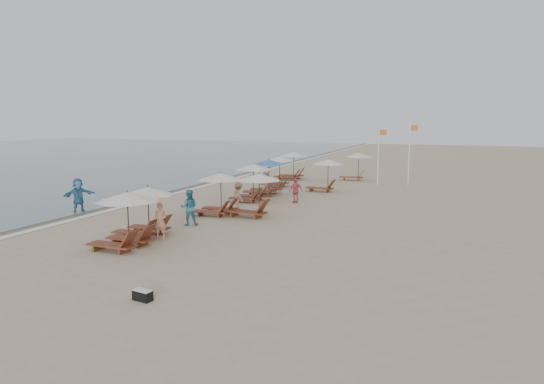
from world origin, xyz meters
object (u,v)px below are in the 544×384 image
at_px(duffel_bag, 143,295).
at_px(beachgoer_mid_b, 238,196).
at_px(lounger_station_2, 218,192).
at_px(lounger_station_3, 250,182).
at_px(lounger_station_5, 277,171).
at_px(beachgoer_mid_a, 189,207).
at_px(inland_station_0, 253,192).
at_px(lounger_station_1, 144,211).
at_px(inland_station_1, 325,171).
at_px(inland_station_2, 356,163).
at_px(lounger_station_0, 124,219).
at_px(waterline_walker, 79,195).
at_px(beachgoer_far_b, 266,183).
at_px(lounger_station_6, 291,166).
at_px(lounger_station_4, 265,179).
at_px(flag_pole_near, 379,153).
at_px(beachgoer_far_a, 296,191).
at_px(beachgoer_near, 160,221).

bearing_deg(duffel_bag, beachgoer_mid_b, 104.40).
bearing_deg(lounger_station_2, lounger_station_3, 91.92).
bearing_deg(lounger_station_5, duffel_bag, -78.36).
xyz_separation_m(lounger_station_2, beachgoer_mid_a, (-0.08, -2.75, -0.35)).
height_order(inland_station_0, duffel_bag, inland_station_0).
height_order(lounger_station_1, beachgoer_mid_b, lounger_station_1).
distance_m(inland_station_1, inland_station_2, 7.09).
bearing_deg(beachgoer_mid_b, lounger_station_1, 122.23).
height_order(lounger_station_2, inland_station_1, inland_station_1).
distance_m(lounger_station_0, inland_station_2, 24.82).
bearing_deg(waterline_walker, beachgoer_far_b, -10.44).
distance_m(lounger_station_0, lounger_station_2, 7.38).
bearing_deg(inland_station_2, lounger_station_6, -163.85).
relative_size(beachgoer_mid_a, waterline_walker, 0.92).
xyz_separation_m(beachgoer_mid_a, waterline_walker, (-7.15, 0.60, 0.07)).
bearing_deg(inland_station_1, inland_station_2, 84.65).
bearing_deg(lounger_station_4, lounger_station_1, -91.85).
relative_size(lounger_station_4, waterline_walker, 1.46).
bearing_deg(lounger_station_4, flag_pole_near, 50.70).
xyz_separation_m(lounger_station_0, inland_station_2, (3.83, 24.52, 0.22)).
bearing_deg(inland_station_2, lounger_station_5, -126.77).
xyz_separation_m(lounger_station_0, flag_pole_near, (6.06, 22.15, 1.25)).
relative_size(lounger_station_3, inland_station_1, 0.95).
bearing_deg(inland_station_0, lounger_station_2, -176.05).
distance_m(lounger_station_2, duffel_bag, 12.38).
bearing_deg(beachgoer_far_a, lounger_station_1, 19.94).
relative_size(lounger_station_6, duffel_bag, 4.65).
relative_size(lounger_station_2, beachgoer_near, 1.66).
distance_m(lounger_station_0, lounger_station_4, 14.61).
relative_size(lounger_station_2, lounger_station_3, 1.02).
distance_m(inland_station_2, flag_pole_near, 3.41).
distance_m(lounger_station_4, beachgoer_far_b, 0.38).
height_order(lounger_station_6, beachgoer_far_b, lounger_station_6).
xyz_separation_m(lounger_station_0, lounger_station_1, (-0.52, 2.03, -0.06)).
bearing_deg(lounger_station_1, lounger_station_2, 82.33).
relative_size(lounger_station_1, flag_pole_near, 0.58).
relative_size(inland_station_1, beachgoer_mid_b, 1.77).
bearing_deg(lounger_station_1, lounger_station_0, -75.71).
distance_m(beachgoer_far_b, waterline_walker, 11.83).
bearing_deg(inland_station_2, lounger_station_3, -106.67).
distance_m(lounger_station_0, beachgoer_far_a, 12.62).
xyz_separation_m(lounger_station_1, beachgoer_far_b, (0.37, 12.82, -0.37)).
relative_size(lounger_station_0, beachgoer_far_a, 1.79).
relative_size(inland_station_0, inland_station_1, 1.08).
bearing_deg(inland_station_0, lounger_station_0, -105.83).
bearing_deg(beachgoer_far_b, lounger_station_0, -173.66).
height_order(lounger_station_1, duffel_bag, lounger_station_1).
xyz_separation_m(lounger_station_5, beachgoer_far_a, (3.53, -6.15, -0.45)).
height_order(beachgoer_near, beachgoer_mid_b, beachgoer_near).
distance_m(beachgoer_mid_a, beachgoer_far_b, 10.22).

